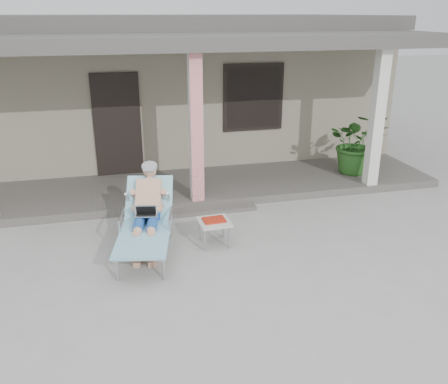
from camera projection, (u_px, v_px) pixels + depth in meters
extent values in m
plane|color=#9E9E99|center=(226.00, 262.00, 6.81)|extent=(60.00, 60.00, 0.00)
cube|color=gray|center=(165.00, 90.00, 12.17)|extent=(10.00, 5.00, 3.00)
cube|color=#474442|center=(162.00, 22.00, 11.59)|extent=(10.40, 5.40, 0.30)
cube|color=black|center=(118.00, 125.00, 9.70)|extent=(0.95, 0.06, 2.10)
cube|color=black|center=(253.00, 97.00, 10.18)|extent=(1.20, 0.06, 1.30)
cube|color=black|center=(253.00, 97.00, 10.18)|extent=(1.32, 0.05, 1.42)
cube|color=#605B56|center=(190.00, 187.00, 9.50)|extent=(10.00, 2.00, 0.15)
cube|color=red|center=(196.00, 129.00, 8.24)|extent=(0.22, 0.22, 2.61)
cube|color=silver|center=(377.00, 119.00, 9.02)|extent=(0.22, 0.22, 2.61)
cube|color=#474442|center=(186.00, 41.00, 8.51)|extent=(10.00, 2.30, 0.24)
cube|color=#605B56|center=(201.00, 211.00, 8.47)|extent=(2.00, 0.30, 0.07)
cylinder|color=#B7B7BC|center=(117.00, 268.00, 6.28)|extent=(0.04, 0.04, 0.37)
cylinder|color=#B7B7BC|center=(164.00, 267.00, 6.30)|extent=(0.04, 0.04, 0.37)
cylinder|color=#B7B7BC|center=(130.00, 229.00, 7.44)|extent=(0.04, 0.04, 0.37)
cylinder|color=#B7B7BC|center=(170.00, 228.00, 7.46)|extent=(0.04, 0.04, 0.37)
cube|color=#B7B7BC|center=(144.00, 239.00, 6.65)|extent=(0.85, 1.31, 0.03)
cube|color=#90DCDF|center=(144.00, 238.00, 6.64)|extent=(0.95, 1.37, 0.04)
cube|color=#B7B7BC|center=(149.00, 200.00, 7.39)|extent=(0.72, 0.69, 0.49)
cube|color=#90DCDF|center=(149.00, 198.00, 7.38)|extent=(0.83, 0.78, 0.55)
cylinder|color=#98989A|center=(150.00, 166.00, 7.49)|extent=(0.29, 0.29, 0.13)
cube|color=silver|center=(146.00, 214.00, 6.98)|extent=(0.37, 0.29, 0.23)
cube|color=beige|center=(214.00, 222.00, 7.20)|extent=(0.50, 0.50, 0.04)
cylinder|color=#B7B7BC|center=(205.00, 240.00, 7.06)|extent=(0.03, 0.03, 0.36)
cylinder|color=#B7B7BC|center=(229.00, 238.00, 7.15)|extent=(0.03, 0.03, 0.36)
cylinder|color=#B7B7BC|center=(200.00, 230.00, 7.40)|extent=(0.03, 0.03, 0.36)
cylinder|color=#B7B7BC|center=(223.00, 227.00, 7.49)|extent=(0.03, 0.03, 0.36)
cube|color=#AF2512|center=(214.00, 220.00, 7.19)|extent=(0.34, 0.26, 0.03)
cube|color=black|center=(212.00, 217.00, 7.31)|extent=(0.33, 0.04, 0.03)
imported|color=#26591E|center=(357.00, 143.00, 9.93)|extent=(1.46, 1.37, 1.30)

